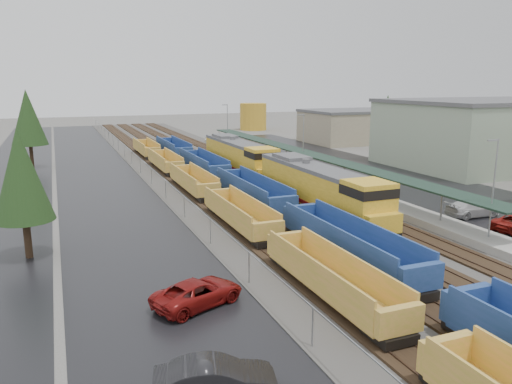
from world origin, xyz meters
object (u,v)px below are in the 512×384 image
Objects in this scene: well_string_blue at (291,214)px; storage_tank at (253,117)px; locomotive_lead at (320,189)px; parked_car_west_c at (198,293)px; parked_car_west_b at (216,380)px; parked_car_east_c at (472,209)px; locomotive_trail at (240,157)px; well_string_yellow at (240,215)px.

storage_tank reaches higher than well_string_blue.
locomotive_lead is 20.54m from parked_car_west_c.
locomotive_lead is 27.66m from parked_car_west_b.
well_string_blue is 19.77× the size of parked_car_west_c.
parked_car_west_c is (-11.15, -11.42, -0.50)m from well_string_blue.
storage_tank reaches higher than parked_car_east_c.
locomotive_trail is 37.95m from parked_car_west_c.
locomotive_lead is 4.40× the size of parked_car_west_b.
storage_tank is at bearing 67.66° from well_string_yellow.
well_string_yellow is at bearing -8.91° from parked_car_west_b.
parked_car_west_b reaches higher than parked_car_west_c.
parked_car_east_c is at bearing -22.18° from locomotive_lead.
well_string_blue is at bearing -19.46° from parked_car_west_b.
well_string_yellow is at bearing -112.34° from storage_tank.
parked_car_west_c is 29.17m from parked_car_east_c.
well_string_blue is (4.00, -1.54, 0.10)m from well_string_yellow.
well_string_yellow is at bearing 78.20° from parked_car_east_c.
locomotive_trail is at bearing 90.00° from locomotive_lead.
well_string_yellow is (-8.00, -21.79, -1.39)m from locomotive_trail.
locomotive_lead is at bearing -107.48° from storage_tank.
well_string_yellow is 21.20m from parked_car_east_c.
parked_car_east_c is (16.73, -2.87, -0.47)m from well_string_blue.
locomotive_trail is 4.05× the size of parked_car_east_c.
well_string_yellow is 4.29m from well_string_blue.
parked_car_west_b is at bearing 146.99° from parked_car_west_c.
well_string_yellow is 19.76× the size of parked_car_east_c.
storage_tank is at bearing 70.47° from well_string_blue.
well_string_yellow is at bearing 158.99° from well_string_blue.
storage_tank is at bearing -45.51° from parked_car_west_c.
well_string_yellow is 0.99× the size of well_string_blue.
well_string_blue is (-4.00, -23.32, -1.29)m from locomotive_trail.
locomotive_trail is at bearing 26.11° from parked_car_east_c.
locomotive_lead is 4.80m from well_string_blue.
locomotive_trail is 23.70m from well_string_blue.
locomotive_trail reaches higher than parked_car_east_c.
well_string_blue is 15.41× the size of storage_tank.
locomotive_lead reaches higher than well_string_blue.
locomotive_trail is 3.13× the size of storage_tank.
locomotive_trail is 4.01× the size of parked_car_west_c.
locomotive_lead is 0.20× the size of well_string_blue.
storage_tank is 110.11m from parked_car_west_b.
parked_car_west_c is at bearing 107.24° from parked_car_east_c.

